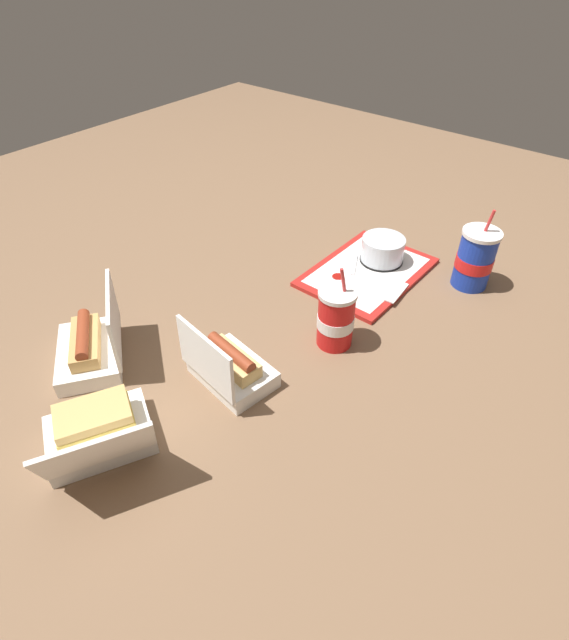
% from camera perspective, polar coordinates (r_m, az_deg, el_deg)
% --- Properties ---
extents(ground_plane, '(3.20, 3.20, 0.00)m').
position_cam_1_polar(ground_plane, '(1.21, -1.71, -1.79)').
color(ground_plane, brown).
extents(food_tray, '(0.37, 0.26, 0.01)m').
position_cam_1_polar(food_tray, '(1.43, 9.43, 5.44)').
color(food_tray, red).
rests_on(food_tray, ground_plane).
extents(cake_container, '(0.12, 0.12, 0.07)m').
position_cam_1_polar(cake_container, '(1.46, 11.13, 7.81)').
color(cake_container, black).
rests_on(cake_container, food_tray).
extents(ketchup_cup, '(0.04, 0.04, 0.02)m').
position_cam_1_polar(ketchup_cup, '(1.36, 6.10, 4.58)').
color(ketchup_cup, white).
rests_on(ketchup_cup, food_tray).
extents(napkin_stack, '(0.11, 0.11, 0.00)m').
position_cam_1_polar(napkin_stack, '(1.36, 11.30, 3.64)').
color(napkin_stack, white).
rests_on(napkin_stack, food_tray).
extents(plastic_fork, '(0.10, 0.06, 0.00)m').
position_cam_1_polar(plastic_fork, '(1.44, 8.04, 6.31)').
color(plastic_fork, white).
rests_on(plastic_fork, food_tray).
extents(clamshell_hotdog_front, '(0.15, 0.20, 0.16)m').
position_cam_1_polar(clamshell_hotdog_front, '(1.08, -6.32, -5.36)').
color(clamshell_hotdog_front, white).
rests_on(clamshell_hotdog_front, ground_plane).
extents(clamshell_sandwich_corner, '(0.27, 0.28, 0.17)m').
position_cam_1_polar(clamshell_sandwich_corner, '(1.02, -20.53, -11.87)').
color(clamshell_sandwich_corner, white).
rests_on(clamshell_sandwich_corner, ground_plane).
extents(clamshell_hotdog_center, '(0.23, 0.25, 0.17)m').
position_cam_1_polar(clamshell_hotdog_center, '(1.20, -21.21, -2.83)').
color(clamshell_hotdog_center, white).
rests_on(clamshell_hotdog_center, ground_plane).
extents(soda_cup_front, '(0.09, 0.09, 0.21)m').
position_cam_1_polar(soda_cup_front, '(1.15, 5.89, 0.22)').
color(soda_cup_front, red).
rests_on(soda_cup_front, ground_plane).
extents(soda_cup_left, '(0.10, 0.10, 0.22)m').
position_cam_1_polar(soda_cup_left, '(1.43, 20.94, 6.53)').
color(soda_cup_left, '#1938B7').
rests_on(soda_cup_left, ground_plane).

